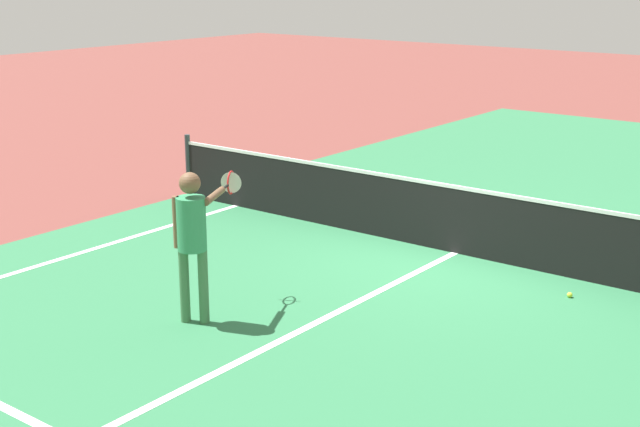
# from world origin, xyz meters

# --- Properties ---
(ground_plane) EXTENTS (60.00, 60.00, 0.00)m
(ground_plane) POSITION_xyz_m (0.00, 0.00, 0.00)
(ground_plane) COLOR brown
(court_surface_inbounds) EXTENTS (10.62, 24.40, 0.00)m
(court_surface_inbounds) POSITION_xyz_m (0.00, 0.00, 0.00)
(court_surface_inbounds) COLOR #2D7247
(court_surface_inbounds) RESTS_ON ground_plane
(line_center_service) EXTENTS (0.10, 6.40, 0.01)m
(line_center_service) POSITION_xyz_m (0.00, -3.20, 0.00)
(line_center_service) COLOR white
(line_center_service) RESTS_ON ground_plane
(net) EXTENTS (10.50, 0.09, 1.07)m
(net) POSITION_xyz_m (0.00, 0.00, 0.49)
(net) COLOR #33383D
(net) RESTS_ON ground_plane
(player_near) EXTENTS (0.56, 1.20, 1.71)m
(player_near) POSITION_xyz_m (-1.10, -3.91, 1.07)
(player_near) COLOR #3F7247
(player_near) RESTS_ON ground_plane
(tennis_ball_near_net) EXTENTS (0.07, 0.07, 0.07)m
(tennis_ball_near_net) POSITION_xyz_m (1.93, -0.67, 0.03)
(tennis_ball_near_net) COLOR #CCE033
(tennis_ball_near_net) RESTS_ON ground_plane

